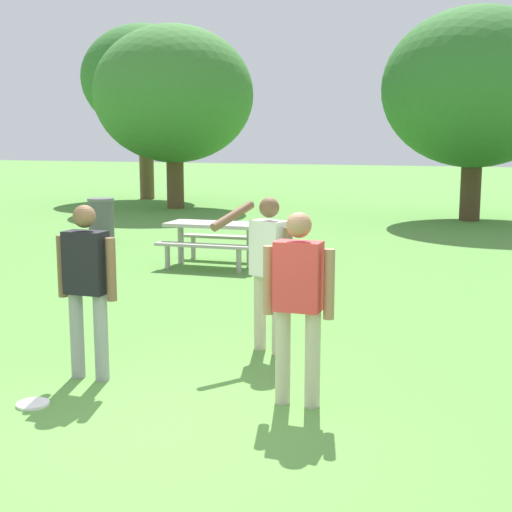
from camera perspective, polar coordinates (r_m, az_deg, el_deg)
name	(u,v)px	position (r m, az deg, el deg)	size (l,w,h in m)	color
ground_plane	(154,434)	(5.59, -8.24, -14.07)	(120.00, 120.00, 0.00)	#568E3D
person_thrower	(298,296)	(5.83, 3.44, -3.27)	(0.61, 0.25, 1.64)	#B7AD93
person_catcher	(87,280)	(6.66, -13.55, -1.94)	(0.61, 0.25, 1.64)	gray
person_bystander	(268,263)	(7.31, 1.00, -0.53)	(0.77, 0.62, 1.64)	#B7AD93
frisbee	(33,404)	(6.36, -17.63, -11.35)	(0.27, 0.27, 0.03)	white
picnic_table_near	(215,234)	(12.61, -3.38, 1.77)	(1.84, 1.59, 0.77)	#B2ADA3
trash_can_beside_table	(101,220)	(16.03, -12.43, 2.89)	(0.59, 0.59, 0.96)	#515156
tree_tall_left	(144,80)	(27.64, -9.03, 13.94)	(4.71, 4.71, 6.53)	brown
tree_broad_center	(174,95)	(23.64, -6.69, 12.84)	(5.20, 5.20, 5.93)	brown
tree_far_right	(476,88)	(20.67, 17.37, 12.84)	(5.11, 5.11, 5.82)	#4C3823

